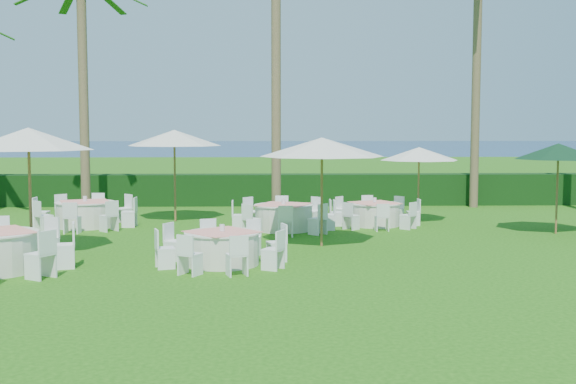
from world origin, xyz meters
name	(u,v)px	position (x,y,z in m)	size (l,w,h in m)	color
ground	(253,262)	(0.00, 0.00, 0.00)	(120.00, 120.00, 0.00)	#1C530E
hedge	(258,190)	(0.00, 12.00, 0.60)	(34.00, 1.00, 1.20)	black
ocean	(264,147)	(0.00, 102.00, 0.00)	(260.00, 260.00, 0.00)	#071C49
banquet_table_b	(222,247)	(-0.67, -0.32, 0.38)	(2.86, 2.86, 0.88)	silver
banquet_table_d	(85,213)	(-5.15, 5.89, 0.41)	(3.08, 3.08, 0.94)	silver
banquet_table_e	(284,217)	(0.80, 5.01, 0.40)	(3.01, 3.01, 0.92)	silver
banquet_table_f	(375,213)	(3.61, 5.94, 0.37)	(2.77, 2.77, 0.86)	silver
umbrella_a	(28,139)	(-5.21, 1.04, 2.72)	(3.03, 3.03, 2.98)	brown
umbrella_b	(322,147)	(1.68, 2.11, 2.49)	(3.11, 3.11, 2.73)	brown
umbrella_c	(174,138)	(-2.61, 7.19, 2.66)	(2.95, 2.95, 2.92)	brown
umbrella_d	(419,154)	(5.09, 6.59, 2.17)	(2.45, 2.45, 2.38)	brown
umbrella_green	(558,151)	(8.45, 4.03, 2.32)	(2.48, 2.48, 2.55)	brown
palm_b	(83,83)	(-5.89, 8.99, 4.48)	(4.40, 4.00, 8.07)	brown
palm_c	(276,18)	(0.64, 8.45, 6.61)	(4.17, 4.40, 12.24)	brown
palm_d	(477,66)	(8.13, 11.00, 5.29)	(4.13, 4.40, 9.65)	brown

